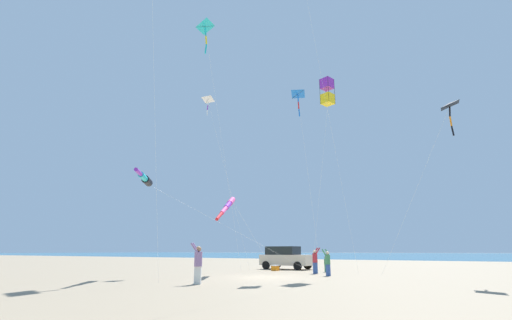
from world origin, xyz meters
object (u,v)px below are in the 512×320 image
at_px(parked_car, 286,257).
at_px(person_adult_flyer, 198,261).
at_px(kite_delta_white_trailing, 208,101).
at_px(kite_box_rainbow_low_near, 327,92).
at_px(kite_windsock_teal_far_right, 228,205).
at_px(person_child_green_jacket, 328,261).
at_px(person_bystander_far, 326,263).
at_px(person_child_grey_jacket, 315,259).
at_px(kite_delta_striped_overhead, 298,95).
at_px(cooler_box, 275,268).
at_px(kite_delta_long_streamer_left, 449,106).
at_px(kite_windsock_black_fish_shape, 145,179).
at_px(kite_delta_yellow_midlevel, 205,27).

bearing_deg(parked_car, person_adult_flyer, 12.77).
bearing_deg(kite_delta_white_trailing, parked_car, 161.64).
bearing_deg(kite_box_rainbow_low_near, parked_car, -127.76).
relative_size(person_adult_flyer, kite_windsock_teal_far_right, 0.16).
height_order(person_child_green_jacket, person_bystander_far, person_child_green_jacket).
bearing_deg(parked_car, person_child_grey_jacket, 46.64).
xyz_separation_m(kite_delta_white_trailing, kite_box_rainbow_low_near, (-2.79, 8.75, -0.31)).
height_order(kite_delta_striped_overhead, kite_windsock_teal_far_right, kite_delta_striped_overhead).
bearing_deg(kite_delta_white_trailing, cooler_box, 150.38).
bearing_deg(kite_delta_long_streamer_left, person_child_grey_jacket, -98.33).
distance_m(kite_windsock_black_fish_shape, kite_delta_white_trailing, 9.44).
relative_size(person_bystander_far, kite_windsock_teal_far_right, 0.11).
height_order(cooler_box, person_adult_flyer, person_adult_flyer).
height_order(person_child_grey_jacket, kite_windsock_teal_far_right, kite_windsock_teal_far_right).
height_order(kite_windsock_black_fish_shape, kite_windsock_teal_far_right, kite_windsock_black_fish_shape).
height_order(person_child_green_jacket, kite_box_rainbow_low_near, kite_box_rainbow_low_near).
bearing_deg(kite_windsock_black_fish_shape, cooler_box, 167.92).
distance_m(kite_delta_white_trailing, kite_delta_long_streamer_left, 16.75).
bearing_deg(person_adult_flyer, kite_windsock_teal_far_right, -156.06).
bearing_deg(person_child_green_jacket, kite_windsock_black_fish_shape, -46.97).
bearing_deg(parked_car, kite_delta_yellow_midlevel, -5.58).
distance_m(kite_delta_white_trailing, kite_delta_striped_overhead, 7.75).
bearing_deg(kite_delta_long_streamer_left, kite_windsock_black_fish_shape, -63.16).
relative_size(person_adult_flyer, person_bystander_far, 1.55).
distance_m(person_child_green_jacket, kite_windsock_teal_far_right, 7.06).
bearing_deg(person_bystander_far, kite_delta_yellow_midlevel, -33.80).
bearing_deg(person_bystander_far, person_adult_flyer, -4.72).
xyz_separation_m(person_adult_flyer, person_child_green_jacket, (-8.68, 2.82, -0.14)).
bearing_deg(kite_delta_white_trailing, kite_box_rainbow_low_near, 107.68).
xyz_separation_m(person_adult_flyer, kite_delta_long_streamer_left, (-9.05, 10.43, 8.48)).
xyz_separation_m(person_bystander_far, kite_delta_long_streamer_left, (3.65, 9.38, 8.83)).
bearing_deg(kite_windsock_teal_far_right, kite_delta_yellow_midlevel, -70.36).
bearing_deg(person_child_grey_jacket, person_adult_flyer, -6.78).
bearing_deg(person_child_grey_jacket, cooler_box, -114.04).
bearing_deg(person_bystander_far, kite_delta_striped_overhead, 7.83).
bearing_deg(person_adult_flyer, person_child_grey_jacket, 173.22).
xyz_separation_m(person_child_green_jacket, kite_delta_long_streamer_left, (-0.37, 7.61, 8.62)).
bearing_deg(kite_box_rainbow_low_near, person_child_green_jacket, -3.15).
relative_size(person_adult_flyer, kite_windsock_black_fish_shape, 0.16).
distance_m(cooler_box, person_bystander_far, 4.03).
height_order(kite_box_rainbow_low_near, kite_delta_yellow_midlevel, kite_delta_yellow_midlevel).
bearing_deg(person_child_green_jacket, kite_delta_yellow_midlevel, -60.75).
xyz_separation_m(person_child_green_jacket, kite_windsock_teal_far_right, (3.31, -5.21, 3.43)).
height_order(cooler_box, person_child_grey_jacket, person_child_grey_jacket).
bearing_deg(person_child_green_jacket, person_child_grey_jacket, -137.33).
height_order(kite_delta_long_streamer_left, kite_box_rainbow_low_near, kite_box_rainbow_low_near).
relative_size(cooler_box, kite_delta_striped_overhead, 0.05).
height_order(cooler_box, person_child_green_jacket, person_child_green_jacket).
height_order(parked_car, kite_delta_yellow_midlevel, kite_delta_yellow_midlevel).
distance_m(person_bystander_far, kite_delta_white_trailing, 15.11).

